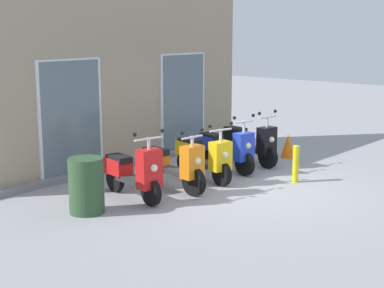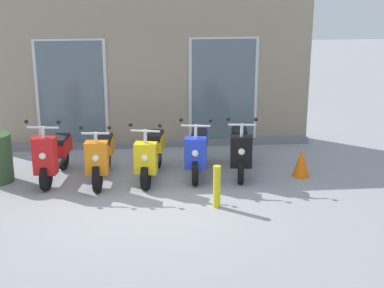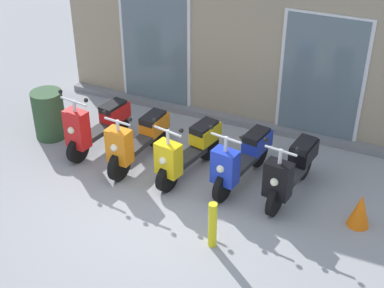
# 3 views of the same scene
# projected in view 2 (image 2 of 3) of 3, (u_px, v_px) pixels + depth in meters

# --- Properties ---
(ground_plane) EXTENTS (40.00, 40.00, 0.00)m
(ground_plane) POSITION_uv_depth(u_px,v_px,m) (153.00, 199.00, 9.59)
(ground_plane) COLOR #939399
(storefront_facade) EXTENTS (6.89, 0.50, 3.60)m
(storefront_facade) POSITION_uv_depth(u_px,v_px,m) (147.00, 64.00, 12.04)
(storefront_facade) COLOR gray
(storefront_facade) RESTS_ON ground_plane
(scooter_red) EXTENTS (0.64, 1.53, 1.25)m
(scooter_red) POSITION_uv_depth(u_px,v_px,m) (53.00, 155.00, 10.33)
(scooter_red) COLOR black
(scooter_red) RESTS_ON ground_plane
(scooter_orange) EXTENTS (0.54, 1.65, 1.16)m
(scooter_orange) POSITION_uv_depth(u_px,v_px,m) (101.00, 156.00, 10.33)
(scooter_orange) COLOR black
(scooter_orange) RESTS_ON ground_plane
(scooter_yellow) EXTENTS (0.68, 1.56, 1.17)m
(scooter_yellow) POSITION_uv_depth(u_px,v_px,m) (151.00, 154.00, 10.43)
(scooter_yellow) COLOR black
(scooter_yellow) RESTS_ON ground_plane
(scooter_blue) EXTENTS (0.64, 1.61, 1.21)m
(scooter_blue) POSITION_uv_depth(u_px,v_px,m) (198.00, 150.00, 10.62)
(scooter_blue) COLOR black
(scooter_blue) RESTS_ON ground_plane
(scooter_black) EXTENTS (0.59, 1.57, 1.20)m
(scooter_black) POSITION_uv_depth(u_px,v_px,m) (240.00, 148.00, 10.66)
(scooter_black) COLOR black
(scooter_black) RESTS_ON ground_plane
(traffic_cone) EXTENTS (0.32, 0.32, 0.52)m
(traffic_cone) POSITION_uv_depth(u_px,v_px,m) (301.00, 163.00, 10.56)
(traffic_cone) COLOR orange
(traffic_cone) RESTS_ON ground_plane
(curb_bollard) EXTENTS (0.12, 0.12, 0.70)m
(curb_bollard) POSITION_uv_depth(u_px,v_px,m) (217.00, 187.00, 9.20)
(curb_bollard) COLOR yellow
(curb_bollard) RESTS_ON ground_plane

